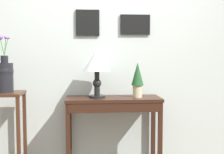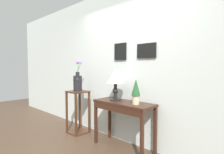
% 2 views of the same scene
% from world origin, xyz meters
% --- Properties ---
extents(back_wall_with_art, '(9.00, 0.13, 2.80)m').
position_xyz_m(back_wall_with_art, '(0.00, 1.37, 1.40)').
color(back_wall_with_art, silver).
rests_on(back_wall_with_art, ground).
extents(console_table, '(1.06, 0.41, 0.78)m').
position_xyz_m(console_table, '(0.04, 1.05, 0.66)').
color(console_table, '#381E14').
rests_on(console_table, ground).
extents(table_lamp, '(0.30, 0.30, 0.53)m').
position_xyz_m(table_lamp, '(-0.14, 1.07, 1.16)').
color(table_lamp, black).
rests_on(table_lamp, console_table).
extents(potted_plant_on_console, '(0.14, 0.14, 0.39)m').
position_xyz_m(potted_plant_on_console, '(0.31, 1.05, 1.00)').
color(potted_plant_on_console, beige).
rests_on(potted_plant_on_console, console_table).
extents(pedestal_stand_left, '(0.37, 0.37, 0.86)m').
position_xyz_m(pedestal_stand_left, '(-1.11, 0.98, 0.43)').
color(pedestal_stand_left, '#472819').
rests_on(pedestal_stand_left, ground).
extents(flower_vase_tall, '(0.18, 0.19, 0.62)m').
position_xyz_m(flower_vase_tall, '(-1.11, 0.98, 1.06)').
color(flower_vase_tall, black).
rests_on(flower_vase_tall, pedestal_stand_left).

